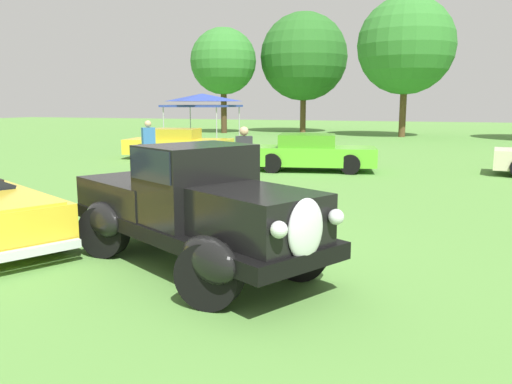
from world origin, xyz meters
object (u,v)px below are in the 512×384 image
Objects in this scene: show_car_yellow at (178,144)px; show_car_lime at (311,153)px; feature_pickup_truck at (193,205)px; spectator_near_truck at (244,159)px; spectator_between_cars at (149,144)px; canopy_tent_left_field at (202,99)px.

show_car_yellow is 6.32m from show_car_lime.
feature_pickup_truck is 1.02× the size of show_car_lime.
feature_pickup_truck is at bearing -60.52° from show_car_yellow.
feature_pickup_truck reaches higher than show_car_lime.
spectator_between_cars is (-4.53, 3.02, 0.00)m from spectator_near_truck.
canopy_tent_left_field reaches higher than spectator_near_truck.
show_car_yellow is 4.24m from spectator_between_cars.
spectator_between_cars is at bearing 146.30° from spectator_near_truck.
spectator_near_truck is at bearing -33.70° from spectator_between_cars.
show_car_lime is at bearing 86.10° from spectator_near_truck.
spectator_between_cars is 9.29m from canopy_tent_left_field.
canopy_tent_left_field is at bearing 120.12° from spectator_near_truck.
spectator_near_truck is 13.82m from canopy_tent_left_field.
show_car_yellow is 2.66× the size of spectator_near_truck.
show_car_lime is 2.62× the size of spectator_between_cars.
show_car_yellow is 2.66× the size of spectator_between_cars.
spectator_near_truck is (-0.36, -5.23, 0.31)m from show_car_lime.
show_car_lime is 10.01m from canopy_tent_left_field.
show_car_lime is 5.25m from spectator_near_truck.
show_car_lime is at bearing 95.46° from feature_pickup_truck.
feature_pickup_truck reaches higher than spectator_near_truck.
canopy_tent_left_field is (-1.21, 4.79, 1.82)m from show_car_yellow.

